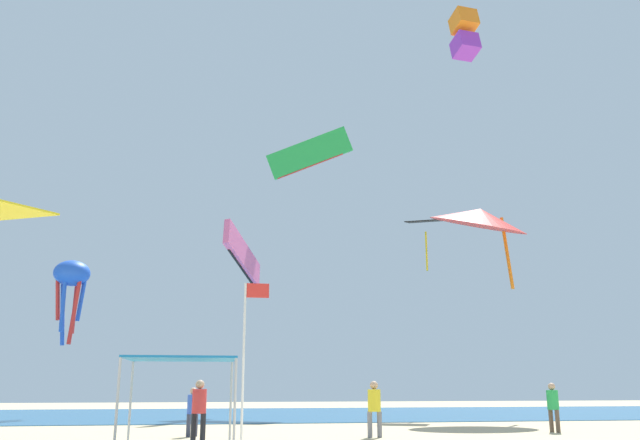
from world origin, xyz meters
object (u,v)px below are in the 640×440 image
(kite_delta_red, at_px, (479,217))
(kite_parafoil_green, at_px, (309,154))
(kite_parafoil_pink, at_px, (243,255))
(kite_box_orange, at_px, (465,34))
(kite_diamond_black, at_px, (425,224))
(person_central, at_px, (553,403))
(person_near_tent, at_px, (374,404))
(kite_octopus_blue, at_px, (72,278))
(person_rightmost, at_px, (199,405))
(banner_flag, at_px, (246,353))
(person_far_shore, at_px, (193,408))
(canopy_tent, at_px, (181,362))

(kite_delta_red, xyz_separation_m, kite_parafoil_green, (-7.32, 11.05, 7.03))
(kite_parafoil_pink, distance_m, kite_box_orange, 17.81)
(kite_diamond_black, height_order, kite_parafoil_green, kite_parafoil_green)
(kite_delta_red, bearing_deg, person_central, 54.85)
(person_near_tent, distance_m, kite_box_orange, 15.18)
(person_central, height_order, kite_octopus_blue, kite_octopus_blue)
(kite_parafoil_green, bearing_deg, person_rightmost, 87.80)
(kite_octopus_blue, bearing_deg, kite_box_orange, -50.77)
(kite_parafoil_green, bearing_deg, person_central, 123.89)
(kite_diamond_black, bearing_deg, person_central, 117.30)
(person_rightmost, relative_size, kite_parafoil_green, 0.31)
(kite_octopus_blue, bearing_deg, person_rightmost, -76.21)
(banner_flag, distance_m, kite_box_orange, 17.32)
(person_near_tent, relative_size, banner_flag, 0.44)
(kite_box_orange, bearing_deg, banner_flag, -150.47)
(person_far_shore, distance_m, kite_octopus_blue, 16.74)
(person_rightmost, height_order, kite_parafoil_green, kite_parafoil_green)
(person_central, xyz_separation_m, banner_flag, (-11.82, -7.45, 1.41))
(canopy_tent, distance_m, kite_diamond_black, 22.77)
(kite_delta_red, bearing_deg, person_rightmost, 7.29)
(kite_parafoil_pink, bearing_deg, kite_parafoil_green, -17.19)
(canopy_tent, relative_size, kite_delta_red, 0.45)
(canopy_tent, distance_m, person_rightmost, 2.75)
(canopy_tent, distance_m, person_far_shore, 4.83)
(person_far_shore, xyz_separation_m, kite_parafoil_pink, (2.16, 13.58, 7.97))
(person_rightmost, distance_m, kite_parafoil_green, 27.22)
(canopy_tent, bearing_deg, person_far_shore, 86.46)
(banner_flag, xyz_separation_m, kite_diamond_black, (11.33, 19.61, 8.39))
(kite_parafoil_pink, distance_m, kite_delta_red, 13.40)
(canopy_tent, height_order, person_rightmost, canopy_tent)
(banner_flag, distance_m, kite_diamond_black, 24.16)
(kite_parafoil_pink, xyz_separation_m, kite_box_orange, (8.11, -14.36, 6.72))
(person_near_tent, distance_m, kite_octopus_blue, 20.97)
(person_central, relative_size, banner_flag, 0.43)
(kite_diamond_black, relative_size, kite_box_orange, 1.54)
(banner_flag, relative_size, kite_diamond_black, 1.29)
(person_rightmost, xyz_separation_m, kite_box_orange, (10.04, 1.44, 14.55))
(kite_diamond_black, bearing_deg, person_far_shore, 68.56)
(person_far_shore, bearing_deg, kite_box_orange, 140.45)
(canopy_tent, distance_m, person_near_tent, 7.21)
(person_near_tent, bearing_deg, kite_diamond_black, -109.88)
(person_near_tent, distance_m, kite_parafoil_green, 25.76)
(banner_flag, xyz_separation_m, kite_octopus_blue, (-8.45, 21.28, 4.95))
(person_near_tent, xyz_separation_m, person_rightmost, (-5.79, -0.86, 0.01))
(person_far_shore, height_order, kite_box_orange, kite_box_orange)
(person_rightmost, height_order, banner_flag, banner_flag)
(person_far_shore, height_order, banner_flag, banner_flag)
(person_near_tent, relative_size, kite_parafoil_pink, 0.36)
(kite_parafoil_pink, height_order, kite_octopus_blue, kite_parafoil_pink)
(kite_parafoil_green, bearing_deg, kite_parafoil_pink, 63.09)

